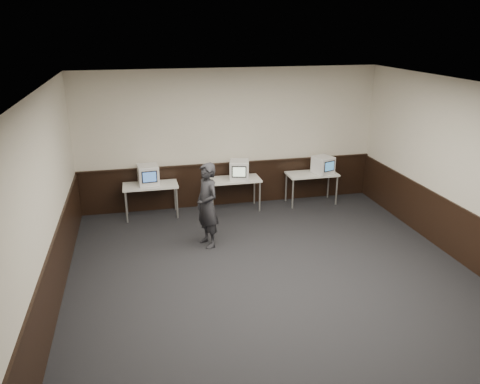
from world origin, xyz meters
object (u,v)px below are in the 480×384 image
object	(u,v)px
emac_left	(148,175)
emac_center	(239,170)
desk_left	(150,188)
desk_right	(312,176)
person	(207,205)
emac_right	(323,165)
desk_center	(234,182)

from	to	relation	value
emac_left	emac_center	world-z (taller)	emac_left
desk_left	desk_right	bearing A→B (deg)	0.00
emac_center	person	world-z (taller)	person
emac_center	desk_left	bearing A→B (deg)	-166.68
desk_right	emac_left	size ratio (longest dim) A/B	2.39
person	emac_left	bearing A→B (deg)	-169.74
emac_left	person	bearing A→B (deg)	-64.39
desk_left	emac_center	size ratio (longest dim) A/B	2.19
emac_right	desk_right	bearing A→B (deg)	148.09
emac_right	desk_center	bearing A→B (deg)	158.77
desk_center	emac_center	bearing A→B (deg)	-16.77
desk_left	emac_right	size ratio (longest dim) A/B	2.20
desk_left	emac_center	bearing A→B (deg)	-1.00
desk_left	desk_center	world-z (taller)	same
emac_center	emac_right	world-z (taller)	emac_center
desk_right	emac_right	distance (m)	0.38
emac_left	person	world-z (taller)	person
desk_left	emac_center	distance (m)	2.04
desk_right	emac_right	xyz separation A→B (m)	(0.25, -0.05, 0.28)
emac_left	emac_right	distance (m)	4.08
desk_left	desk_right	xyz separation A→B (m)	(3.80, 0.00, 0.00)
desk_right	emac_center	bearing A→B (deg)	-178.87
person	emac_right	bearing A→B (deg)	98.99
desk_left	emac_left	size ratio (longest dim) A/B	2.39
desk_center	person	distance (m)	1.96
desk_left	emac_left	distance (m)	0.29
desk_left	person	bearing A→B (deg)	-60.05
desk_left	desk_right	world-z (taller)	same
desk_right	emac_center	xyz separation A→B (m)	(-1.78, -0.04, 0.29)
desk_center	emac_left	bearing A→B (deg)	179.07
desk_center	emac_right	distance (m)	2.17
emac_right	person	size ratio (longest dim) A/B	0.33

